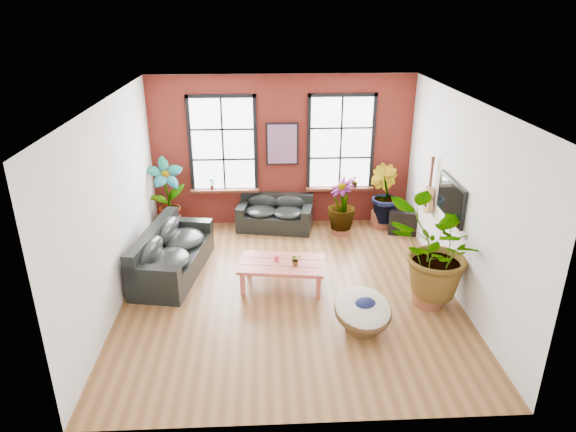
% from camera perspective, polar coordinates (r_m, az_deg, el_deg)
% --- Properties ---
extents(room, '(6.04, 6.54, 3.54)m').
position_cam_1_polar(room, '(8.98, 0.15, 1.80)').
color(room, brown).
rests_on(room, ground).
extents(sofa_back, '(1.84, 1.14, 0.79)m').
position_cam_1_polar(sofa_back, '(12.02, -1.42, 0.25)').
color(sofa_back, black).
rests_on(sofa_back, ground).
extents(sofa_left, '(1.38, 2.49, 0.93)m').
position_cam_1_polar(sofa_left, '(10.26, -12.97, -4.11)').
color(sofa_left, black).
rests_on(sofa_left, ground).
extents(coffee_table, '(1.67, 1.10, 0.60)m').
position_cam_1_polar(coffee_table, '(9.54, -0.66, -5.49)').
color(coffee_table, '#B74E41').
rests_on(coffee_table, ground).
extents(papasan_chair, '(1.14, 1.15, 0.71)m').
position_cam_1_polar(papasan_chair, '(8.48, 8.33, -10.35)').
color(papasan_chair, brown).
rests_on(papasan_chair, ground).
extents(poster, '(0.74, 0.06, 0.98)m').
position_cam_1_polar(poster, '(11.81, -0.65, 8.00)').
color(poster, black).
rests_on(poster, room).
extents(tv_wall_unit, '(0.13, 1.86, 1.20)m').
position_cam_1_polar(tv_wall_unit, '(10.05, 16.95, 1.86)').
color(tv_wall_unit, black).
rests_on(tv_wall_unit, room).
extents(media_box, '(0.77, 0.69, 0.55)m').
position_cam_1_polar(media_box, '(12.16, 12.67, -0.48)').
color(media_box, black).
rests_on(media_box, ground).
extents(pot_back_left, '(0.72, 0.72, 0.41)m').
position_cam_1_polar(pot_back_left, '(12.14, -13.05, -0.92)').
color(pot_back_left, brown).
rests_on(pot_back_left, ground).
extents(pot_back_right, '(0.69, 0.69, 0.38)m').
position_cam_1_polar(pot_back_right, '(12.38, 10.39, -0.29)').
color(pot_back_right, brown).
rests_on(pot_back_right, ground).
extents(pot_right_wall, '(0.69, 0.69, 0.41)m').
position_cam_1_polar(pot_right_wall, '(9.48, 15.31, -8.27)').
color(pot_right_wall, brown).
rests_on(pot_right_wall, ground).
extents(pot_mid, '(0.54, 0.54, 0.33)m').
position_cam_1_polar(pot_mid, '(11.88, 5.90, -1.16)').
color(pot_mid, brown).
rests_on(pot_mid, ground).
extents(floor_plant_back_left, '(1.02, 0.89, 1.63)m').
position_cam_1_polar(floor_plant_back_left, '(11.87, -13.29, 2.46)').
color(floor_plant_back_left, '#1C5516').
rests_on(floor_plant_back_left, ground).
extents(floor_plant_back_right, '(0.86, 0.92, 1.34)m').
position_cam_1_polar(floor_plant_back_right, '(12.13, 10.50, 2.42)').
color(floor_plant_back_right, '#1C5516').
rests_on(floor_plant_back_right, ground).
extents(floor_plant_right_wall, '(1.83, 1.67, 1.73)m').
position_cam_1_polar(floor_plant_right_wall, '(9.08, 16.02, -3.86)').
color(floor_plant_right_wall, '#1C5516').
rests_on(floor_plant_right_wall, ground).
extents(floor_plant_mid, '(0.86, 0.86, 1.18)m').
position_cam_1_polar(floor_plant_mid, '(11.65, 5.99, 1.36)').
color(floor_plant_mid, '#1C5516').
rests_on(floor_plant_mid, ground).
extents(table_plant, '(0.23, 0.21, 0.22)m').
position_cam_1_polar(table_plant, '(9.39, 0.84, -4.86)').
color(table_plant, '#1C5516').
rests_on(table_plant, coffee_table).
extents(sill_plant_left, '(0.17, 0.17, 0.27)m').
position_cam_1_polar(sill_plant_left, '(12.08, -8.48, 3.55)').
color(sill_plant_left, '#1C5516').
rests_on(sill_plant_left, room).
extents(sill_plant_right, '(0.19, 0.19, 0.27)m').
position_cam_1_polar(sill_plant_right, '(12.21, 7.40, 3.83)').
color(sill_plant_right, '#1C5516').
rests_on(sill_plant_right, room).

